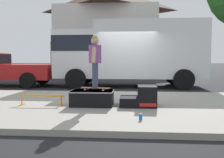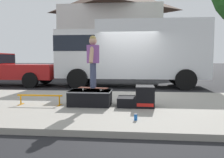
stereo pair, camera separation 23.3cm
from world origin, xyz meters
TOP-DOWN VIEW (x-y plane):
  - ground_plane at (0.00, 0.00)m, footprint 140.00×140.00m
  - sidewalk_slab at (0.00, -3.00)m, footprint 50.00×5.00m
  - skate_box at (-0.85, -3.30)m, footprint 1.09×0.70m
  - kicker_ramp at (0.42, -3.30)m, footprint 0.92×0.63m
  - grind_rail at (-2.17, -3.39)m, footprint 1.21×0.28m
  - skateboard at (-0.77, -3.26)m, footprint 0.80×0.35m
  - skater_kid at (-0.77, -3.26)m, footprint 0.33×0.69m
  - soda_can at (0.34, -4.72)m, footprint 0.07×0.07m
  - box_truck at (0.04, 2.20)m, footprint 6.91×2.63m
  - house_behind at (-2.05, 14.53)m, footprint 9.54×8.22m

SIDE VIEW (x-z plane):
  - ground_plane at x=0.00m, z-range 0.00..0.00m
  - sidewalk_slab at x=0.00m, z-range 0.00..0.12m
  - soda_can at x=0.34m, z-range 0.12..0.25m
  - grind_rail at x=-2.17m, z-range 0.18..0.46m
  - skate_box at x=-0.85m, z-range 0.13..0.52m
  - kicker_ramp at x=0.42m, z-range 0.08..0.60m
  - skateboard at x=-0.77m, z-range 0.53..0.60m
  - skater_kid at x=-0.77m, z-range 0.70..2.04m
  - box_truck at x=0.04m, z-range 0.18..3.23m
  - house_behind at x=-2.05m, z-range 0.04..8.44m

